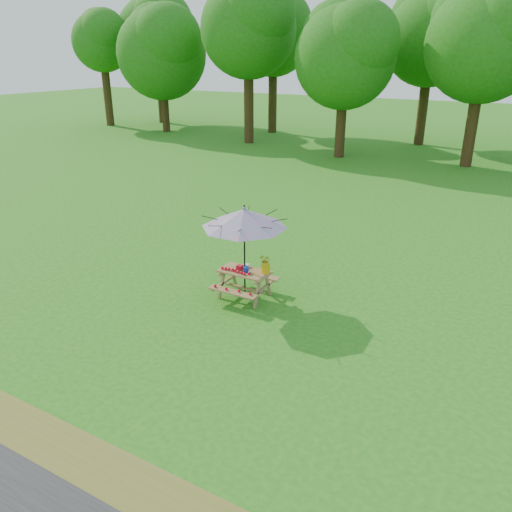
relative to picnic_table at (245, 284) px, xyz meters
The scene contains 6 objects.
ground 3.23m from the picnic_table, 115.27° to the right, with size 120.00×120.00×0.00m, color #247215.
picnic_table is the anchor object (origin of this frame).
patio_umbrella 1.62m from the picnic_table, 84.81° to the left, with size 2.55×2.55×2.25m.
produce_bins 0.40m from the picnic_table, 135.57° to the left, with size 0.34×0.38×0.13m.
tomatoes_row 0.44m from the picnic_table, 130.12° to the right, with size 0.77×0.13×0.07m, color red, non-canonical shape.
flower_bucket 0.76m from the picnic_table, 17.34° to the left, with size 0.34×0.32×0.45m.
Camera 1 is at (6.82, -6.14, 5.34)m, focal length 35.00 mm.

